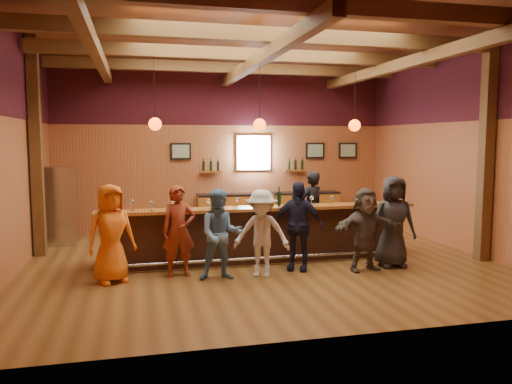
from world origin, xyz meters
TOP-DOWN VIEW (x-y plane):
  - room at (0.00, 0.06)m, footprint 9.04×9.00m
  - bar_counter at (0.02, 0.15)m, footprint 6.30×1.07m
  - back_bar_cabinet at (1.20, 3.72)m, footprint 4.00×0.52m
  - window at (0.80, 3.95)m, footprint 0.95×0.09m
  - framed_pictures at (1.67, 3.94)m, footprint 5.35×0.05m
  - wine_shelves at (0.80, 3.88)m, footprint 3.00×0.18m
  - pendant_lights at (0.00, 0.00)m, footprint 4.24×0.24m
  - stainless_fridge at (-4.10, 2.60)m, footprint 0.70×0.70m
  - customer_orange at (-2.80, -0.90)m, footprint 0.96×0.82m
  - customer_redvest at (-1.66, -0.76)m, footprint 0.60×0.41m
  - customer_denim at (-0.97, -1.15)m, footprint 0.81×0.66m
  - customer_white at (-0.24, -1.13)m, footprint 1.14×0.93m
  - customer_navy at (0.51, -0.86)m, footprint 1.04×0.82m
  - customer_brown at (1.71, -1.19)m, footprint 1.49×0.68m
  - customer_dark at (2.35, -1.04)m, footprint 0.90×0.63m
  - bartender at (1.42, 0.91)m, footprint 0.74×0.63m
  - ice_bucket at (0.15, -0.15)m, footprint 0.21×0.21m
  - bottle_a at (0.37, -0.09)m, footprint 0.08×0.08m
  - bottle_b at (0.69, -0.04)m, footprint 0.07×0.07m
  - glass_a at (-2.45, -0.11)m, footprint 0.09×0.09m
  - glass_b at (-2.10, -0.24)m, footprint 0.08×0.08m
  - glass_c at (-1.70, -0.23)m, footprint 0.08×0.08m
  - glass_d at (-1.04, -0.25)m, footprint 0.09×0.09m
  - glass_e at (-0.46, -0.09)m, footprint 0.08×0.08m
  - glass_f at (1.02, -0.20)m, footprint 0.08×0.08m
  - glass_g at (1.47, -0.14)m, footprint 0.08×0.08m
  - glass_h at (2.12, -0.24)m, footprint 0.08×0.08m

SIDE VIEW (x-z plane):
  - back_bar_cabinet at x=1.20m, z-range 0.00..0.95m
  - bar_counter at x=0.02m, z-range -0.03..1.08m
  - customer_white at x=-0.24m, z-range 0.00..1.54m
  - customer_brown at x=1.71m, z-range 0.00..1.54m
  - customer_denim at x=-0.97m, z-range 0.00..1.57m
  - customer_redvest at x=-1.66m, z-range 0.00..1.61m
  - customer_navy at x=0.51m, z-range 0.00..1.65m
  - customer_orange at x=-2.80m, z-range 0.00..1.67m
  - bartender at x=1.42m, z-range 0.00..1.71m
  - customer_dark at x=2.35m, z-range 0.00..1.74m
  - stainless_fridge at x=-4.10m, z-range 0.00..1.80m
  - ice_bucket at x=0.15m, z-range 1.11..1.34m
  - bottle_b at x=0.69m, z-range 1.08..1.39m
  - glass_c at x=-1.70m, z-range 1.15..1.32m
  - glass_g at x=1.47m, z-range 1.15..1.32m
  - glass_h at x=2.12m, z-range 1.15..1.33m
  - glass_e at x=-0.46m, z-range 1.15..1.33m
  - glass_b at x=-2.10m, z-range 1.15..1.33m
  - glass_f at x=1.02m, z-range 1.15..1.34m
  - glass_d at x=-1.04m, z-range 1.15..1.35m
  - glass_a at x=-2.45m, z-range 1.15..1.35m
  - bottle_a at x=0.37m, z-range 1.07..1.44m
  - wine_shelves at x=0.80m, z-range 1.47..1.77m
  - window at x=0.80m, z-range 1.57..2.52m
  - framed_pictures at x=1.67m, z-range 1.88..2.33m
  - pendant_lights at x=0.00m, z-range 2.02..3.39m
  - room at x=0.00m, z-range 0.95..5.47m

